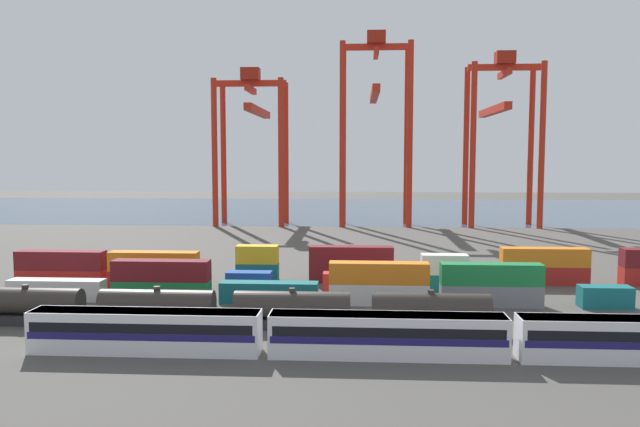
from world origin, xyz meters
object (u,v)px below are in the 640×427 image
(gantry_crane_central, at_px, (375,111))
(gantry_crane_west, at_px, (253,129))
(shipping_container_3, at_px, (269,292))
(shipping_container_9, at_px, (62,279))
(passenger_train, at_px, (387,334))
(gantry_crane_east, at_px, (501,123))
(freight_tank_row, at_px, (224,308))
(shipping_container_22, at_px, (447,274))

(gantry_crane_central, bearing_deg, gantry_crane_west, 179.57)
(shipping_container_3, height_order, shipping_container_9, same)
(shipping_container_3, bearing_deg, passenger_train, -55.98)
(shipping_container_9, bearing_deg, shipping_container_3, -12.89)
(gantry_crane_central, bearing_deg, shipping_container_9, -117.83)
(gantry_crane_west, relative_size, gantry_crane_east, 0.92)
(freight_tank_row, xyz_separation_m, shipping_container_3, (3.16, 11.21, -0.71))
(freight_tank_row, relative_size, shipping_container_3, 4.59)
(shipping_container_9, bearing_deg, gantry_crane_east, 47.54)
(shipping_container_3, distance_m, gantry_crane_central, 98.13)
(shipping_container_9, bearing_deg, passenger_train, -31.88)
(gantry_crane_central, relative_size, gantry_crane_east, 1.12)
(gantry_crane_east, bearing_deg, gantry_crane_west, 179.71)
(shipping_container_9, distance_m, gantry_crane_central, 101.11)
(freight_tank_row, xyz_separation_m, gantry_crane_east, (51.73, 103.57, 25.12))
(shipping_container_22, relative_size, gantry_crane_east, 0.27)
(passenger_train, relative_size, freight_tank_row, 1.18)
(passenger_train, distance_m, gantry_crane_east, 120.43)
(passenger_train, bearing_deg, gantry_crane_east, 72.73)
(passenger_train, bearing_deg, shipping_container_9, 148.12)
(gantry_crane_east, bearing_deg, shipping_container_22, -107.55)
(shipping_container_22, relative_size, gantry_crane_west, 0.29)
(freight_tank_row, height_order, shipping_container_3, freight_tank_row)
(shipping_container_3, bearing_deg, shipping_container_9, 167.11)
(shipping_container_22, distance_m, gantry_crane_central, 84.42)
(shipping_container_9, height_order, gantry_crane_east, gantry_crane_east)
(passenger_train, height_order, shipping_container_22, passenger_train)
(shipping_container_3, relative_size, gantry_crane_central, 0.24)
(freight_tank_row, bearing_deg, gantry_crane_east, 63.46)
(shipping_container_22, xyz_separation_m, gantry_crane_central, (-8.17, 78.85, 29.03))
(shipping_container_9, xyz_separation_m, gantry_crane_east, (78.29, 85.56, 25.83))
(shipping_container_3, height_order, gantry_crane_central, gantry_crane_central)
(gantry_crane_west, bearing_deg, passenger_train, -74.56)
(gantry_crane_west, distance_m, gantry_crane_east, 66.16)
(passenger_train, distance_m, shipping_container_9, 51.01)
(shipping_container_3, distance_m, shipping_container_22, 27.30)
(gantry_crane_west, bearing_deg, shipping_container_3, -79.26)
(freight_tank_row, relative_size, gantry_crane_west, 1.34)
(passenger_train, xyz_separation_m, gantry_crane_east, (34.98, 112.49, 24.98))
(shipping_container_22, relative_size, gantry_crane_central, 0.24)
(freight_tank_row, relative_size, shipping_container_9, 4.59)
(gantry_crane_central, xyz_separation_m, gantry_crane_east, (33.08, -0.09, -3.20))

